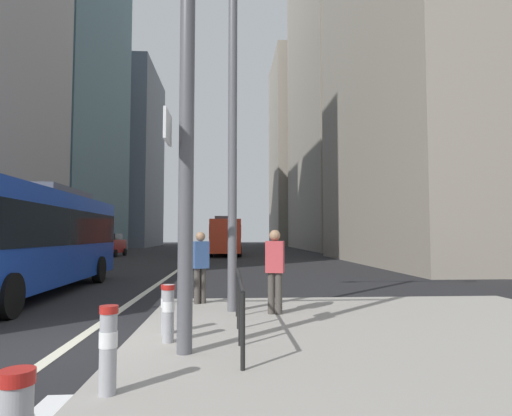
% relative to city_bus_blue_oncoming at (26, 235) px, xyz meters
% --- Properties ---
extents(ground_plane, '(160.00, 160.00, 0.00)m').
position_rel_city_bus_blue_oncoming_xyz_m(ground_plane, '(3.44, 14.20, -1.84)').
color(ground_plane, black).
extents(median_island, '(9.00, 10.00, 0.15)m').
position_rel_city_bus_blue_oncoming_xyz_m(median_island, '(8.94, -6.80, -1.76)').
color(median_island, gray).
rests_on(median_island, ground).
extents(lane_centre_line, '(0.20, 80.00, 0.01)m').
position_rel_city_bus_blue_oncoming_xyz_m(lane_centre_line, '(3.44, 24.20, -1.83)').
color(lane_centre_line, beige).
rests_on(lane_centre_line, ground).
extents(office_tower_left_mid, '(11.89, 19.92, 36.25)m').
position_rel_city_bus_blue_oncoming_xyz_m(office_tower_left_mid, '(-12.56, 32.00, 16.29)').
color(office_tower_left_mid, slate).
rests_on(office_tower_left_mid, ground).
extents(office_tower_left_far, '(13.84, 17.20, 28.05)m').
position_rel_city_bus_blue_oncoming_xyz_m(office_tower_left_far, '(-12.56, 56.10, 12.19)').
color(office_tower_left_far, slate).
rests_on(office_tower_left_far, ground).
extents(office_tower_right_mid, '(10.21, 24.32, 56.84)m').
position_rel_city_bus_blue_oncoming_xyz_m(office_tower_right_mid, '(20.44, 41.39, 26.58)').
color(office_tower_right_mid, gray).
rests_on(office_tower_right_mid, ground).
extents(office_tower_right_far, '(12.66, 16.28, 34.32)m').
position_rel_city_bus_blue_oncoming_xyz_m(office_tower_right_far, '(20.44, 64.27, 15.33)').
color(office_tower_right_far, gray).
rests_on(office_tower_right_far, ground).
extents(city_bus_blue_oncoming, '(2.89, 11.19, 3.40)m').
position_rel_city_bus_blue_oncoming_xyz_m(city_bus_blue_oncoming, '(0.00, 0.00, 0.00)').
color(city_bus_blue_oncoming, '#14389E').
rests_on(city_bus_blue_oncoming, ground).
extents(city_bus_red_receding, '(2.72, 11.12, 3.40)m').
position_rel_city_bus_blue_oncoming_xyz_m(city_bus_red_receding, '(5.76, 26.11, -0.00)').
color(city_bus_red_receding, red).
rests_on(city_bus_red_receding, ground).
extents(car_oncoming_mid, '(2.13, 4.27, 1.94)m').
position_rel_city_bus_blue_oncoming_xyz_m(car_oncoming_mid, '(-4.03, 23.98, -0.85)').
color(car_oncoming_mid, maroon).
rests_on(car_oncoming_mid, ground).
extents(car_receding_near, '(2.16, 4.62, 1.94)m').
position_rel_city_bus_blue_oncoming_xyz_m(car_receding_near, '(5.92, 48.64, -0.84)').
color(car_receding_near, gold).
rests_on(car_receding_near, ground).
extents(traffic_signal_gantry, '(6.98, 0.65, 6.00)m').
position_rel_city_bus_blue_oncoming_xyz_m(traffic_signal_gantry, '(3.08, -7.10, 2.32)').
color(traffic_signal_gantry, '#515156').
rests_on(traffic_signal_gantry, median_island).
extents(street_lamp_post, '(5.50, 0.32, 8.00)m').
position_rel_city_bus_blue_oncoming_xyz_m(street_lamp_post, '(6.14, -3.75, 3.45)').
color(street_lamp_post, '#56565B').
rests_on(street_lamp_post, median_island).
extents(bollard_left, '(0.20, 0.20, 0.92)m').
position_rel_city_bus_blue_oncoming_xyz_m(bollard_left, '(4.80, -8.63, -1.17)').
color(bollard_left, '#99999E').
rests_on(bollard_left, median_island).
extents(bollard_right, '(0.20, 0.20, 0.89)m').
position_rel_city_bus_blue_oncoming_xyz_m(bollard_right, '(5.12, -6.43, -1.19)').
color(bollard_right, '#99999E').
rests_on(bollard_right, median_island).
extents(bollard_back, '(0.20, 0.20, 0.83)m').
position_rel_city_bus_blue_oncoming_xyz_m(bollard_back, '(5.01, -5.84, -1.22)').
color(bollard_back, '#99999E').
rests_on(bollard_back, median_island).
extents(pedestrian_railing, '(0.06, 3.61, 0.98)m').
position_rel_city_bus_blue_oncoming_xyz_m(pedestrian_railing, '(6.24, -6.13, -0.98)').
color(pedestrian_railing, black).
rests_on(pedestrian_railing, median_island).
extents(pedestrian_waiting, '(0.45, 0.39, 1.75)m').
position_rel_city_bus_blue_oncoming_xyz_m(pedestrian_waiting, '(5.37, -2.64, -0.71)').
color(pedestrian_waiting, '#423D38').
rests_on(pedestrian_waiting, median_island).
extents(pedestrian_far, '(0.43, 0.33, 1.78)m').
position_rel_city_bus_blue_oncoming_xyz_m(pedestrian_far, '(7.05, -4.14, -0.69)').
color(pedestrian_far, '#423D38').
rests_on(pedestrian_far, median_island).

